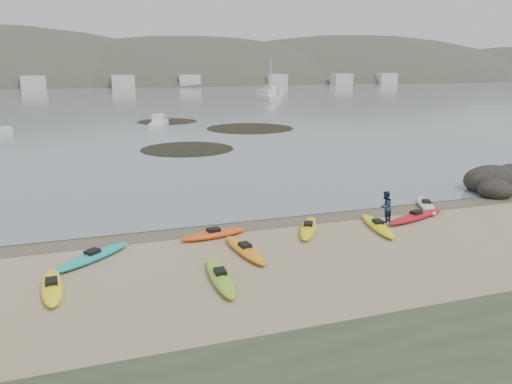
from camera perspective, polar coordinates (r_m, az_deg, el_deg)
name	(u,v)px	position (r m, az deg, el deg)	size (l,w,h in m)	color
ground	(256,221)	(24.95, 0.00, -3.34)	(600.00, 600.00, 0.00)	tan
wet_sand	(258,223)	(24.68, 0.22, -3.53)	(60.00, 60.00, 0.00)	brown
water	(97,76)	(322.68, -17.71, 12.47)	(1200.00, 1200.00, 0.00)	slate
kayaks	(282,238)	(22.10, 2.96, -5.28)	(20.19, 9.14, 0.34)	white
person_east	(385,207)	(25.37, 14.56, -1.64)	(0.77, 0.60, 1.59)	navy
rock_cluster	(503,186)	(34.50, 26.37, 0.60)	(5.40, 3.99, 1.89)	black
kelp_mats	(210,131)	(58.38, -5.22, 6.94)	(19.60, 31.18, 0.04)	black
moored_boats	(122,100)	(103.73, -15.04, 10.10)	(85.55, 70.87, 1.31)	silver
far_hills	(200,119)	(222.76, -6.43, 8.33)	(550.00, 135.00, 80.00)	#384235
far_town	(129,82)	(168.15, -14.32, 12.13)	(199.00, 5.00, 4.00)	beige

